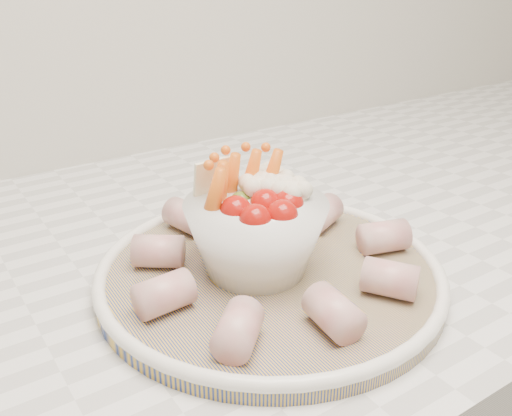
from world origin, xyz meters
TOP-DOWN VIEW (x-y plane):
  - serving_platter at (-0.03, 1.34)m, footprint 0.32×0.32m
  - veggie_bowl at (-0.04, 1.35)m, footprint 0.13×0.13m
  - cured_meat_rolls at (-0.03, 1.34)m, footprint 0.27×0.26m

SIDE VIEW (x-z plane):
  - serving_platter at x=-0.03m, z-range 0.92..0.94m
  - cured_meat_rolls at x=-0.03m, z-range 0.94..0.97m
  - veggie_bowl at x=-0.04m, z-range 0.92..1.03m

